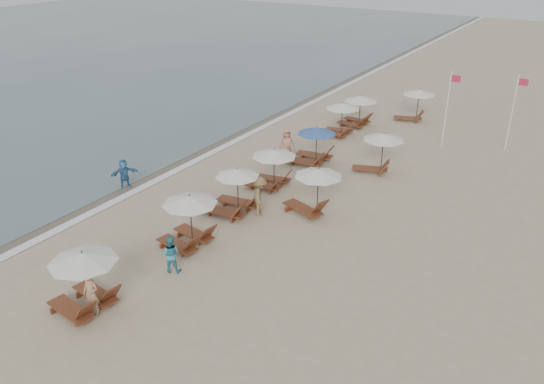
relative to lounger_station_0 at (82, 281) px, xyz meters
The scene contains 20 objects.
ground 7.08m from the lounger_station_0, 35.82° to the left, with size 160.00×160.00×0.00m, color tan.
wet_sand_band 15.70m from the lounger_station_0, 115.92° to the left, with size 3.20×140.00×0.01m, color #6B5E4C.
foam_line 15.18m from the lounger_station_0, 111.49° to the left, with size 0.50×140.00×0.02m, color white.
lounger_station_0 is the anchor object (origin of this frame).
lounger_station_1 5.23m from the lounger_station_0, 87.72° to the left, with size 2.60×2.28×2.35m.
lounger_station_2 8.65m from the lounger_station_0, 89.68° to the left, with size 2.61×2.23×2.27m.
lounger_station_3 12.00m from the lounger_station_0, 89.89° to the left, with size 2.54×2.28×2.09m.
lounger_station_4 15.98m from the lounger_station_0, 89.05° to the left, with size 2.69×2.19×2.18m.
lounger_station_5 21.07m from the lounger_station_0, 91.29° to the left, with size 2.44×2.18×2.20m.
lounger_station_6 23.54m from the lounger_station_0, 90.82° to the left, with size 2.56×2.28×2.11m.
inland_station_0 10.95m from the lounger_station_0, 73.24° to the left, with size 2.83×2.24×2.22m.
inland_station_1 17.14m from the lounger_station_0, 76.77° to the left, with size 2.68×2.24×2.22m.
inland_station_2 26.74m from the lounger_station_0, 84.43° to the left, with size 2.69×2.24×2.22m.
beachgoer_near 0.53m from the lounger_station_0, ahead, with size 0.61×0.40×1.67m, color tan.
beachgoer_mid_a 3.52m from the lounger_station_0, 74.94° to the left, with size 0.74×0.58×1.52m, color teal.
beachgoer_mid_b 9.19m from the lounger_station_0, 82.26° to the left, with size 1.23×0.71×1.90m, color olive.
beachgoer_far_b 15.69m from the lounger_station_0, 94.31° to the left, with size 0.93×0.60×1.90m, color tan.
waterline_walker 10.25m from the lounger_station_0, 128.31° to the left, with size 1.39×0.44×1.50m, color #306492.
flag_pole_near 23.29m from the lounger_station_0, 75.41° to the left, with size 0.60×0.08×4.67m.
flag_pole_far 25.90m from the lounger_station_0, 69.04° to the left, with size 0.60×0.08×4.56m.
Camera 1 is at (7.97, -13.77, 11.81)m, focal length 36.02 mm.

